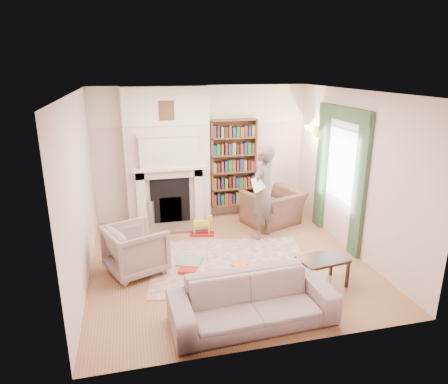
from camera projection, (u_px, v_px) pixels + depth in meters
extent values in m
plane|color=#945C3B|center=(227.00, 260.00, 6.81)|extent=(4.50, 4.50, 0.00)
plane|color=white|center=(228.00, 92.00, 5.96)|extent=(4.50, 4.50, 0.00)
plane|color=beige|center=(202.00, 153.00, 8.47)|extent=(4.50, 0.00, 4.50)
plane|color=beige|center=(278.00, 238.00, 4.30)|extent=(4.50, 0.00, 4.50)
plane|color=beige|center=(80.00, 192.00, 5.89)|extent=(0.00, 4.50, 4.50)
plane|color=beige|center=(354.00, 173.00, 6.89)|extent=(0.00, 4.50, 4.50)
cube|color=beige|center=(168.00, 157.00, 8.14)|extent=(1.70, 0.35, 2.80)
cube|color=silver|center=(169.00, 169.00, 7.93)|extent=(1.47, 0.24, 0.05)
cube|color=black|center=(170.00, 201.00, 8.24)|extent=(0.80, 0.06, 0.96)
cube|color=silver|center=(169.00, 152.00, 7.85)|extent=(1.15, 0.18, 0.62)
cube|color=brown|center=(233.00, 163.00, 8.56)|extent=(1.00, 0.24, 1.85)
cube|color=silver|center=(342.00, 165.00, 7.24)|extent=(0.02, 0.90, 1.30)
cube|color=#2F4930|center=(360.00, 190.00, 6.66)|extent=(0.07, 0.32, 2.40)
cube|color=#2F4930|center=(321.00, 169.00, 7.95)|extent=(0.07, 0.32, 2.40)
cube|color=#2F4930|center=(344.00, 113.00, 6.95)|extent=(0.09, 1.70, 0.24)
cube|color=beige|center=(231.00, 264.00, 6.67)|extent=(2.88, 2.38, 0.01)
imported|color=#51372B|center=(273.00, 208.00, 8.30)|extent=(1.36, 1.28, 0.71)
imported|color=#A29785|center=(136.00, 249.00, 6.33)|extent=(1.11, 1.09, 0.78)
imported|color=#A7968A|center=(253.00, 301.00, 5.09)|extent=(2.14, 0.92, 0.62)
imported|color=#5E524B|center=(262.00, 193.00, 7.48)|extent=(0.78, 0.76, 1.80)
cube|color=silver|center=(258.00, 184.00, 7.19)|extent=(0.35, 0.33, 0.25)
cylinder|color=#A4A6AC|center=(149.00, 213.00, 8.22)|extent=(0.32, 0.32, 0.55)
cube|color=gold|center=(190.00, 261.00, 6.72)|extent=(0.51, 0.51, 0.03)
cube|color=red|center=(187.00, 271.00, 6.39)|extent=(0.31, 0.25, 0.04)
cube|color=red|center=(259.00, 264.00, 6.63)|extent=(0.30, 0.28, 0.02)
cube|color=red|center=(240.00, 265.00, 6.63)|extent=(0.30, 0.28, 0.02)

